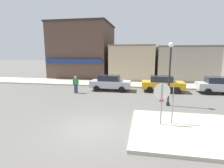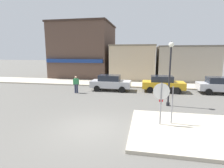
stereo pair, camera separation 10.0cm
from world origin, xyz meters
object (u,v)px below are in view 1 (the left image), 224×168
lamp_post (170,65)px  parked_car_third (219,85)px  parked_car_nearest (110,83)px  one_way_sign (173,101)px  parked_car_second (162,83)px  pedestrian_crossing_near (76,84)px  stop_sign (162,98)px

lamp_post → parked_car_third: lamp_post is taller
parked_car_nearest → parked_car_third: size_ratio=1.00×
one_way_sign → parked_car_second: one_way_sign is taller
parked_car_nearest → pedestrian_crossing_near: size_ratio=2.49×
parked_car_second → lamp_post: bearing=-90.4°
lamp_post → pedestrian_crossing_near: bearing=161.9°
parked_car_nearest → pedestrian_crossing_near: pedestrian_crossing_near is taller
parked_car_nearest → parked_car_third: same height
parked_car_nearest → stop_sign: bearing=-62.9°
one_way_sign → parked_car_nearest: bearing=120.9°
stop_sign → one_way_sign: bearing=22.7°
stop_sign → lamp_post: 4.26m
parked_car_second → pedestrian_crossing_near: 8.38m
one_way_sign → parked_car_nearest: size_ratio=0.52×
lamp_post → parked_car_third: 7.42m
one_way_sign → lamp_post: (0.27, 3.67, 1.63)m
parked_car_third → one_way_sign: bearing=-122.6°
parked_car_second → pedestrian_crossing_near: bearing=-165.4°
parked_car_second → pedestrian_crossing_near: pedestrian_crossing_near is taller
parked_car_nearest → pedestrian_crossing_near: bearing=-149.4°
stop_sign → parked_car_nearest: stop_sign is taller
one_way_sign → parked_car_nearest: 9.42m
lamp_post → parked_car_nearest: size_ratio=1.13×
stop_sign → one_way_sign: stop_sign is taller
parked_car_nearest → parked_car_second: 5.15m
pedestrian_crossing_near → parked_car_third: bearing=9.5°
stop_sign → parked_car_third: size_ratio=0.57×
stop_sign → parked_car_third: 10.67m
stop_sign → parked_car_second: 8.75m
lamp_post → pedestrian_crossing_near: size_ratio=2.82×
lamp_post → parked_car_nearest: lamp_post is taller
parked_car_third → pedestrian_crossing_near: size_ratio=2.49×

